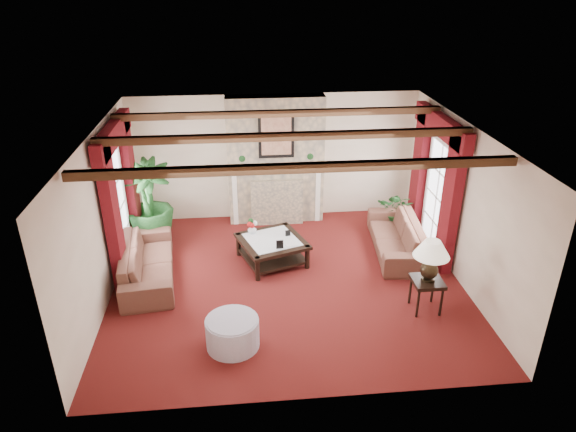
{
  "coord_description": "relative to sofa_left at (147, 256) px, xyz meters",
  "views": [
    {
      "loc": [
        -0.74,
        -7.6,
        4.95
      ],
      "look_at": [
        0.05,
        0.4,
        1.09
      ],
      "focal_mm": 32.0,
      "sensor_mm": 36.0,
      "label": 1
    }
  ],
  "objects": [
    {
      "name": "left_wall",
      "position": [
        -0.56,
        -0.38,
        0.92
      ],
      "size": [
        0.02,
        5.5,
        2.7
      ],
      "primitive_type": "cube",
      "color": "beige",
      "rests_on": "ground"
    },
    {
      "name": "back_wall",
      "position": [
        2.44,
        2.37,
        0.92
      ],
      "size": [
        6.0,
        0.02,
        2.7
      ],
      "primitive_type": "cube",
      "color": "beige",
      "rests_on": "ground"
    },
    {
      "name": "photo_frame_a",
      "position": [
        2.34,
        -0.01,
        0.11
      ],
      "size": [
        0.13,
        0.03,
        0.17
      ],
      "primitive_type": null,
      "rotation": [
        0.0,
        0.0,
        0.06
      ],
      "color": "black",
      "rests_on": "coffee_table"
    },
    {
      "name": "potted_palm",
      "position": [
        -0.13,
        1.42,
        0.04
      ],
      "size": [
        1.45,
        1.96,
        0.94
      ],
      "primitive_type": "imported",
      "rotation": [
        0.0,
        0.0,
        0.15
      ],
      "color": "black",
      "rests_on": "ground"
    },
    {
      "name": "curtains_left",
      "position": [
        -0.42,
        0.62,
        2.12
      ],
      "size": [
        0.2,
        2.4,
        2.55
      ],
      "primitive_type": null,
      "color": "#4F0A0E",
      "rests_on": "ground"
    },
    {
      "name": "side_table",
      "position": [
        4.56,
        -1.4,
        -0.15
      ],
      "size": [
        0.59,
        0.59,
        0.56
      ],
      "primitive_type": null,
      "rotation": [
        0.0,
        0.0,
        -0.29
      ],
      "color": "black",
      "rests_on": "ground"
    },
    {
      "name": "curtains_right",
      "position": [
        5.3,
        0.62,
        2.12
      ],
      "size": [
        0.2,
        2.4,
        2.55
      ],
      "primitive_type": null,
      "color": "#4F0A0E",
      "rests_on": "ground"
    },
    {
      "name": "ceiling_beams",
      "position": [
        2.44,
        -0.38,
        2.21
      ],
      "size": [
        6.0,
        3.0,
        0.12
      ],
      "primitive_type": null,
      "color": "#361F11",
      "rests_on": "ceiling"
    },
    {
      "name": "floor",
      "position": [
        2.44,
        -0.38,
        -0.43
      ],
      "size": [
        6.0,
        6.0,
        0.0
      ],
      "primitive_type": "plane",
      "color": "#470C0D",
      "rests_on": "ground"
    },
    {
      "name": "small_plant",
      "position": [
        4.91,
        1.5,
        -0.11
      ],
      "size": [
        1.4,
        1.42,
        0.64
      ],
      "primitive_type": "imported",
      "rotation": [
        0.0,
        0.0,
        -0.47
      ],
      "color": "black",
      "rests_on": "ground"
    },
    {
      "name": "ceiling",
      "position": [
        2.44,
        -0.38,
        2.27
      ],
      "size": [
        6.0,
        6.0,
        0.0
      ],
      "primitive_type": "plane",
      "rotation": [
        3.14,
        0.0,
        0.0
      ],
      "color": "white",
      "rests_on": "floor"
    },
    {
      "name": "book",
      "position": [
        2.43,
        0.13,
        0.17
      ],
      "size": [
        0.23,
        0.18,
        0.29
      ],
      "primitive_type": "imported",
      "rotation": [
        0.0,
        0.0,
        0.42
      ],
      "color": "black",
      "rests_on": "coffee_table"
    },
    {
      "name": "ottoman",
      "position": [
        1.48,
        -1.99,
        -0.2
      ],
      "size": [
        0.77,
        0.77,
        0.45
      ],
      "primitive_type": "cylinder",
      "color": "#9590A3",
      "rests_on": "ground"
    },
    {
      "name": "right_wall",
      "position": [
        5.44,
        -0.38,
        0.92
      ],
      "size": [
        0.02,
        5.5,
        2.7
      ],
      "primitive_type": "cube",
      "color": "beige",
      "rests_on": "ground"
    },
    {
      "name": "sofa_left",
      "position": [
        0.0,
        0.0,
        0.0
      ],
      "size": [
        2.34,
        1.15,
        0.86
      ],
      "primitive_type": "imported",
      "rotation": [
        0.0,
        0.0,
        1.69
      ],
      "color": "black",
      "rests_on": "ground"
    },
    {
      "name": "fireplace",
      "position": [
        2.44,
        2.17,
        2.27
      ],
      "size": [
        2.0,
        0.52,
        2.7
      ],
      "primitive_type": null,
      "color": "tan",
      "rests_on": "ground"
    },
    {
      "name": "french_door_left",
      "position": [
        -0.53,
        0.62,
        1.7
      ],
      "size": [
        0.1,
        1.1,
        2.16
      ],
      "primitive_type": null,
      "color": "white",
      "rests_on": "ground"
    },
    {
      "name": "flower_vase",
      "position": [
        1.87,
        0.64,
        0.11
      ],
      "size": [
        0.24,
        0.25,
        0.17
      ],
      "primitive_type": "imported",
      "rotation": [
        0.0,
        0.0,
        -0.23
      ],
      "color": "silver",
      "rests_on": "coffee_table"
    },
    {
      "name": "photo_frame_b",
      "position": [
        2.53,
        0.45,
        0.09
      ],
      "size": [
        0.1,
        0.04,
        0.13
      ],
      "primitive_type": null,
      "rotation": [
        0.0,
        0.0,
        0.23
      ],
      "color": "black",
      "rests_on": "coffee_table"
    },
    {
      "name": "french_door_right",
      "position": [
        5.41,
        0.62,
        1.7
      ],
      "size": [
        0.1,
        1.1,
        2.16
      ],
      "primitive_type": null,
      "color": "white",
      "rests_on": "ground"
    },
    {
      "name": "table_lamp",
      "position": [
        4.56,
        -1.4,
        0.48
      ],
      "size": [
        0.56,
        0.56,
        0.71
      ],
      "primitive_type": null,
      "color": "black",
      "rests_on": "side_table"
    },
    {
      "name": "sofa_right",
      "position": [
        4.65,
        0.52,
        -0.01
      ],
      "size": [
        2.26,
        1.06,
        0.83
      ],
      "primitive_type": "imported",
      "rotation": [
        0.0,
        0.0,
        -1.67
      ],
      "color": "black",
      "rests_on": "ground"
    },
    {
      "name": "coffee_table",
      "position": [
        2.22,
        0.34,
        -0.2
      ],
      "size": [
        1.42,
        1.42,
        0.46
      ],
      "primitive_type": null,
      "rotation": [
        0.0,
        0.0,
        0.33
      ],
      "color": "black",
      "rests_on": "ground"
    }
  ]
}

